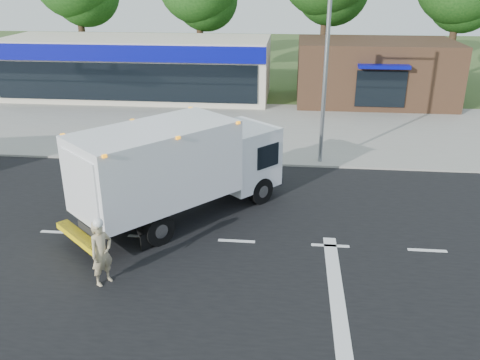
{
  "coord_description": "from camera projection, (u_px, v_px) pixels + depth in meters",
  "views": [
    {
      "loc": [
        1.56,
        -14.34,
        8.07
      ],
      "look_at": [
        0.0,
        1.1,
        1.7
      ],
      "focal_mm": 38.0,
      "sensor_mm": 36.0,
      "label": 1
    }
  ],
  "objects": [
    {
      "name": "parking_apron",
      "position": [
        262.0,
        123.0,
        29.29
      ],
      "size": [
        60.0,
        9.0,
        0.02
      ],
      "primitive_type": "cube",
      "color": "gray",
      "rests_on": "ground"
    },
    {
      "name": "emergency_worker",
      "position": [
        101.0,
        252.0,
        13.86
      ],
      "size": [
        0.75,
        0.83,
        2.01
      ],
      "rotation": [
        0.0,
        0.0,
        1.01
      ],
      "color": "tan",
      "rests_on": "ground"
    },
    {
      "name": "traffic_signal_pole",
      "position": [
        311.0,
        53.0,
        21.32
      ],
      "size": [
        3.51,
        0.25,
        8.0
      ],
      "color": "gray",
      "rests_on": "ground"
    },
    {
      "name": "sidewalk",
      "position": [
        255.0,
        155.0,
        23.94
      ],
      "size": [
        60.0,
        2.4,
        0.12
      ],
      "primitive_type": "cube",
      "color": "gray",
      "rests_on": "ground"
    },
    {
      "name": "retail_strip_mall",
      "position": [
        137.0,
        67.0,
        34.83
      ],
      "size": [
        18.0,
        6.2,
        4.0
      ],
      "color": "beige",
      "rests_on": "ground"
    },
    {
      "name": "brown_storefront",
      "position": [
        374.0,
        72.0,
        33.39
      ],
      "size": [
        10.0,
        6.7,
        4.0
      ],
      "color": "#382316",
      "rests_on": "ground"
    },
    {
      "name": "ground",
      "position": [
        237.0,
        241.0,
        16.41
      ],
      "size": [
        120.0,
        120.0,
        0.0
      ],
      "primitive_type": "plane",
      "color": "#385123",
      "rests_on": "ground"
    },
    {
      "name": "lane_markings",
      "position": [
        277.0,
        265.0,
        15.03
      ],
      "size": [
        55.2,
        7.0,
        0.01
      ],
      "color": "silver",
      "rests_on": "road_asphalt"
    },
    {
      "name": "ems_box_truck",
      "position": [
        178.0,
        165.0,
        17.22
      ],
      "size": [
        7.07,
        7.51,
        3.5
      ],
      "rotation": [
        0.0,
        0.0,
        0.84
      ],
      "color": "black",
      "rests_on": "ground"
    },
    {
      "name": "road_asphalt",
      "position": [
        237.0,
        241.0,
        16.41
      ],
      "size": [
        60.0,
        14.0,
        0.02
      ],
      "primitive_type": "cube",
      "color": "black",
      "rests_on": "ground"
    }
  ]
}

